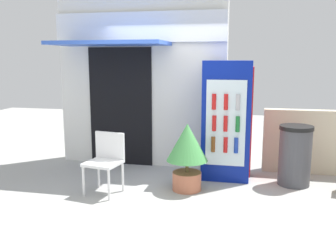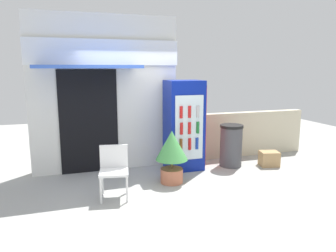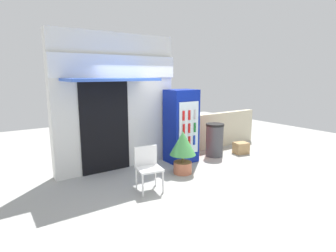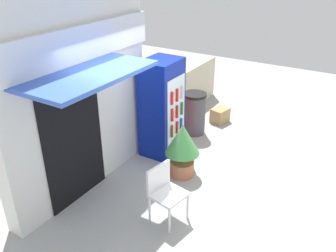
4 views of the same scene
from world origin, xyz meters
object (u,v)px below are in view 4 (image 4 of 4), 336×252
drink_cooler (162,108)px  plastic_chair (164,189)px  potted_plant_near_shop (182,145)px  trash_bin (194,113)px  cardboard_box (220,115)px

drink_cooler → plastic_chair: 2.03m
potted_plant_near_shop → trash_bin: potted_plant_near_shop is taller
potted_plant_near_shop → cardboard_box: potted_plant_near_shop is taller
plastic_chair → cardboard_box: 3.60m
cardboard_box → drink_cooler: bearing=167.1°
trash_bin → cardboard_box: trash_bin is taller
potted_plant_near_shop → trash_bin: 1.69m
potted_plant_near_shop → drink_cooler: bearing=54.6°
potted_plant_near_shop → cardboard_box: (2.39, 0.32, -0.45)m
drink_cooler → plastic_chair: bearing=-147.0°
plastic_chair → potted_plant_near_shop: bearing=16.4°
potted_plant_near_shop → cardboard_box: size_ratio=2.53×
drink_cooler → cardboard_box: drink_cooler is taller
potted_plant_near_shop → trash_bin: bearing=20.4°
plastic_chair → cardboard_box: plastic_chair is taller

